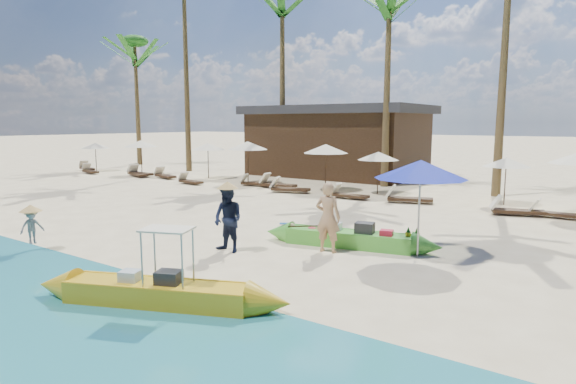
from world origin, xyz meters
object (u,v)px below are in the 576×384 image
Objects in this scene: green_canoe at (349,238)px; tourist at (328,217)px; yellow_canoe at (158,292)px; blue_umbrella at (421,169)px.

tourist is (-0.19, -0.80, 0.67)m from green_canoe.
blue_umbrella is at bearing 41.71° from yellow_canoe.
tourist is at bearing -155.89° from blue_umbrella.
green_canoe is 2.23× the size of blue_umbrella.
blue_umbrella is (1.85, 0.11, 1.94)m from green_canoe.
tourist reaches higher than green_canoe.
tourist is (0.71, 4.89, 0.67)m from yellow_canoe.
green_canoe is at bearing 58.11° from yellow_canoe.
blue_umbrella is (2.75, 5.80, 1.93)m from yellow_canoe.
tourist is 2.57m from blue_umbrella.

